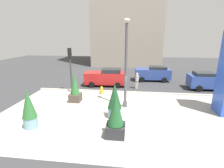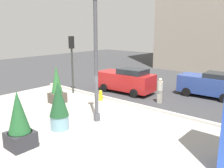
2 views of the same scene
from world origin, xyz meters
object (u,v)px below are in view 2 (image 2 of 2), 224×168
Objects in this scene: car_curb_west at (210,84)px; potted_plant_near_right at (57,86)px; potted_plant_mid_plaza at (19,122)px; fire_hydrant at (101,95)px; car_passing_lane at (126,80)px; lamp_post at (96,62)px; potted_plant_near_left at (59,105)px; traffic_light_corner at (72,55)px; pedestrian_on_sidewalk at (160,89)px.

potted_plant_near_right is at bearing -131.74° from car_curb_west.
potted_plant_mid_plaza reaches higher than fire_hydrant.
fire_hydrant is at bearing -89.43° from car_passing_lane.
lamp_post reaches higher than car_curb_west.
car_curb_west is (3.61, 10.77, -0.29)m from potted_plant_near_left.
lamp_post is 2.69× the size of potted_plant_mid_plaza.
fire_hydrant is at bearing 129.89° from lamp_post.
fire_hydrant is 0.17× the size of traffic_light_corner.
potted_plant_near_right reaches higher than car_passing_lane.
car_curb_west is (5.40, 5.88, 0.57)m from fire_hydrant.
car_passing_lane is at bearing 70.53° from potted_plant_near_right.
lamp_post is 4.74m from potted_plant_mid_plaza.
lamp_post is 6.70m from car_passing_lane.
potted_plant_near_right is 5.51m from car_passing_lane.
potted_plant_mid_plaza is 9.02m from traffic_light_corner.
potted_plant_near_right reaches higher than car_curb_west.
lamp_post reaches higher than traffic_light_corner.
car_passing_lane is 1.06× the size of car_curb_west.
traffic_light_corner is at bearing -162.09° from pedestrian_on_sidewalk.
car_passing_lane is (-0.03, 2.94, 0.61)m from fire_hydrant.
lamp_post is 6.19m from traffic_light_corner.
potted_plant_near_right is at bearing 144.29° from potted_plant_near_left.
potted_plant_near_right is 3.03m from fire_hydrant.
traffic_light_corner is at bearing 125.19° from potted_plant_mid_plaza.
potted_plant_near_left is 11.36m from car_curb_west.
traffic_light_corner is at bearing 133.95° from potted_plant_near_left.
lamp_post reaches higher than fire_hydrant.
potted_plant_mid_plaza reaches higher than car_passing_lane.
potted_plant_near_right reaches higher than potted_plant_near_left.
pedestrian_on_sidewalk is (0.97, 5.04, -2.27)m from lamp_post.
pedestrian_on_sidewalk is at bearing 32.62° from fire_hydrant.
fire_hydrant is 3.00m from car_passing_lane.
fire_hydrant is at bearing 106.31° from potted_plant_mid_plaza.
potted_plant_mid_plaza is at bearing -73.69° from fire_hydrant.
traffic_light_corner is at bearing -136.40° from car_passing_lane.
potted_plant_near_left is at bearing -107.14° from lamp_post.
potted_plant_near_right is (-3.66, 2.63, -0.10)m from potted_plant_near_left.
potted_plant_mid_plaza is 0.57× the size of car_curb_west.
traffic_light_corner is (-5.10, 7.23, 1.78)m from potted_plant_mid_plaza.
lamp_post is at bearing 85.69° from potted_plant_mid_plaza.
pedestrian_on_sidewalk is at bearing -118.45° from car_curb_west.
potted_plant_near_left is (-0.62, -2.00, -1.99)m from lamp_post.
car_passing_lane reaches higher than car_curb_west.
fire_hydrant is at bearing -1.87° from traffic_light_corner.
fire_hydrant is at bearing 110.13° from potted_plant_near_left.
traffic_light_corner is 7.00m from pedestrian_on_sidewalk.
pedestrian_on_sidewalk is at bearing 79.07° from lamp_post.
fire_hydrant is (-2.41, 2.88, -2.86)m from lamp_post.
car_curb_west is at bearing 71.16° from lamp_post.
lamp_post reaches higher than potted_plant_near_left.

